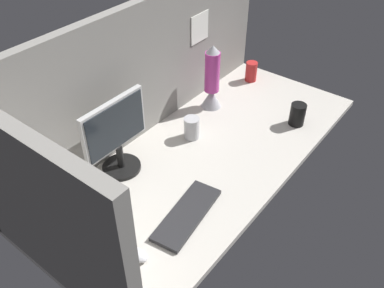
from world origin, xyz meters
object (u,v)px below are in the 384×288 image
at_px(mouse, 136,255).
at_px(mug_black_travel, 297,114).
at_px(keyboard, 187,214).
at_px(mug_steel, 192,128).
at_px(monitor, 116,135).
at_px(mug_red_plastic, 251,71).
at_px(lava_lamp, 212,82).

height_order(mouse, mug_black_travel, mug_black_travel).
relative_size(keyboard, mouse, 3.85).
height_order(keyboard, mug_black_travel, mug_black_travel).
xyz_separation_m(keyboard, mug_steel, (0.43, 0.31, 0.05)).
distance_m(monitor, mug_black_travel, 0.97).
distance_m(mouse, mug_red_plastic, 1.44).
relative_size(monitor, mug_steel, 3.19).
bearing_deg(mug_red_plastic, mug_steel, -174.56).
xyz_separation_m(keyboard, mouse, (-0.28, 0.02, 0.01)).
bearing_deg(mug_black_travel, mug_steel, 139.48).
xyz_separation_m(mug_steel, lava_lamp, (0.30, 0.09, 0.10)).
height_order(mug_steel, lava_lamp, lava_lamp).
bearing_deg(keyboard, mug_black_travel, -11.84).
height_order(mouse, mug_steel, mug_steel).
bearing_deg(mouse, monitor, 43.66).
bearing_deg(mug_red_plastic, keyboard, -161.28).
relative_size(keyboard, mug_red_plastic, 3.04).
relative_size(monitor, mug_red_plastic, 3.03).
relative_size(mouse, lava_lamp, 0.26).
bearing_deg(lava_lamp, monitor, 177.73).
xyz_separation_m(mug_black_travel, mug_steel, (-0.43, 0.37, -0.00)).
xyz_separation_m(keyboard, mug_black_travel, (0.87, -0.06, 0.05)).
height_order(monitor, mug_black_travel, monitor).
bearing_deg(lava_lamp, keyboard, -151.08).
xyz_separation_m(keyboard, mug_red_plastic, (1.11, 0.38, 0.05)).
relative_size(mouse, mug_red_plastic, 0.79).
xyz_separation_m(monitor, mug_red_plastic, (1.07, -0.05, -0.14)).
bearing_deg(lava_lamp, mug_black_travel, -73.26).
xyz_separation_m(mug_steel, mug_red_plastic, (0.68, 0.06, 0.00)).
xyz_separation_m(mouse, mug_black_travel, (1.14, -0.08, 0.04)).
distance_m(monitor, mug_steel, 0.43).
relative_size(mouse, mug_black_travel, 0.79).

